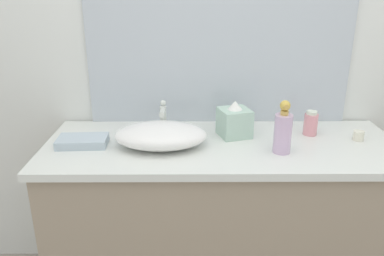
# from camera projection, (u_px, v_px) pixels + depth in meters

# --- Properties ---
(bathroom_wall_rear) EXTENTS (6.00, 0.06, 2.60)m
(bathroom_wall_rear) POSITION_uv_depth(u_px,v_px,m) (229.00, 28.00, 1.88)
(bathroom_wall_rear) COLOR silver
(bathroom_wall_rear) RESTS_ON ground
(vanity_counter) EXTENTS (1.57, 0.60, 0.84)m
(vanity_counter) POSITION_uv_depth(u_px,v_px,m) (220.00, 223.00, 1.87)
(vanity_counter) COLOR gray
(vanity_counter) RESTS_ON ground
(sink_basin) EXTENTS (0.40, 0.27, 0.10)m
(sink_basin) POSITION_uv_depth(u_px,v_px,m) (161.00, 135.00, 1.67)
(sink_basin) COLOR white
(sink_basin) RESTS_ON vanity_counter
(faucet) EXTENTS (0.03, 0.12, 0.16)m
(faucet) POSITION_uv_depth(u_px,v_px,m) (163.00, 116.00, 1.81)
(faucet) COLOR silver
(faucet) RESTS_ON vanity_counter
(soap_dispenser) EXTENTS (0.07, 0.07, 0.23)m
(soap_dispenser) POSITION_uv_depth(u_px,v_px,m) (283.00, 131.00, 1.60)
(soap_dispenser) COLOR #CAACD0
(soap_dispenser) RESTS_ON vanity_counter
(lotion_bottle) EXTENTS (0.06, 0.06, 0.12)m
(lotion_bottle) POSITION_uv_depth(u_px,v_px,m) (311.00, 123.00, 1.80)
(lotion_bottle) COLOR pink
(lotion_bottle) RESTS_ON vanity_counter
(tissue_box) EXTENTS (0.17, 0.17, 0.17)m
(tissue_box) POSITION_uv_depth(u_px,v_px,m) (234.00, 121.00, 1.78)
(tissue_box) COLOR #ABCDBB
(tissue_box) RESTS_ON vanity_counter
(candle_jar) EXTENTS (0.05, 0.05, 0.04)m
(candle_jar) POSITION_uv_depth(u_px,v_px,m) (359.00, 136.00, 1.75)
(candle_jar) COLOR silver
(candle_jar) RESTS_ON vanity_counter
(folded_hand_towel) EXTENTS (0.22, 0.14, 0.04)m
(folded_hand_towel) POSITION_uv_depth(u_px,v_px,m) (83.00, 141.00, 1.70)
(folded_hand_towel) COLOR #AEC0CC
(folded_hand_towel) RESTS_ON vanity_counter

